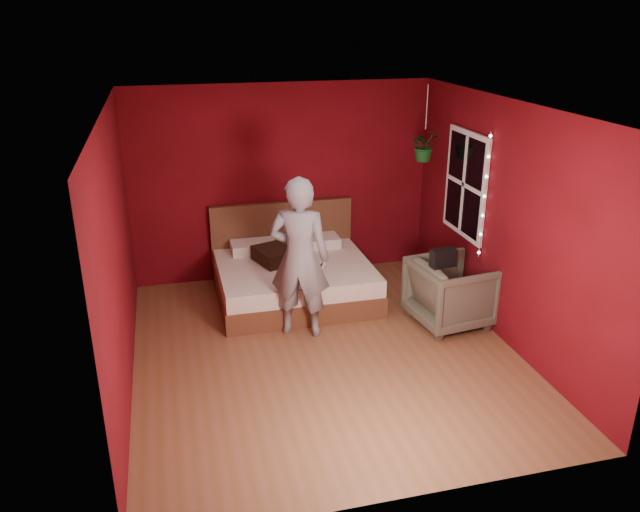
{
  "coord_description": "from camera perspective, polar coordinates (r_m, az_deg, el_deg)",
  "views": [
    {
      "loc": [
        -1.49,
        -5.69,
        3.44
      ],
      "look_at": [
        0.05,
        0.4,
        0.96
      ],
      "focal_mm": 35.0,
      "sensor_mm": 36.0,
      "label": 1
    }
  ],
  "objects": [
    {
      "name": "floor",
      "position": [
        6.81,
        0.44,
        -8.74
      ],
      "size": [
        4.5,
        4.5,
        0.0
      ],
      "primitive_type": "plane",
      "color": "brown",
      "rests_on": "ground"
    },
    {
      "name": "bed",
      "position": [
        7.97,
        -2.49,
        -1.85
      ],
      "size": [
        1.92,
        1.63,
        1.05
      ],
      "color": "brown",
      "rests_on": "ground"
    },
    {
      "name": "window",
      "position": [
        7.69,
        13.13,
        6.4
      ],
      "size": [
        0.05,
        0.97,
        1.27
      ],
      "color": "white",
      "rests_on": "room_walls"
    },
    {
      "name": "hanging_plant",
      "position": [
        8.03,
        9.54,
        9.96
      ],
      "size": [
        0.39,
        0.35,
        0.94
      ],
      "color": "silver",
      "rests_on": "room_walls"
    },
    {
      "name": "armchair",
      "position": [
        7.39,
        11.88,
        -3.28
      ],
      "size": [
        0.96,
        0.94,
        0.78
      ],
      "primitive_type": "imported",
      "rotation": [
        0.0,
        0.0,
        1.7
      ],
      "color": "#575444",
      "rests_on": "ground"
    },
    {
      "name": "person",
      "position": [
        6.82,
        -1.89,
        -0.17
      ],
      "size": [
        0.78,
        0.65,
        1.83
      ],
      "primitive_type": "imported",
      "rotation": [
        0.0,
        0.0,
        2.76
      ],
      "color": "gray",
      "rests_on": "ground"
    },
    {
      "name": "handbag",
      "position": [
        7.05,
        11.2,
        -0.16
      ],
      "size": [
        0.29,
        0.17,
        0.2
      ],
      "primitive_type": "cube",
      "rotation": [
        0.0,
        0.0,
        0.09
      ],
      "color": "black",
      "rests_on": "armchair"
    },
    {
      "name": "fairy_lights",
      "position": [
        7.23,
        14.81,
        5.3
      ],
      "size": [
        0.04,
        0.04,
        1.45
      ],
      "color": "silver",
      "rests_on": "room_walls"
    },
    {
      "name": "room_walls",
      "position": [
        6.14,
        0.48,
        4.92
      ],
      "size": [
        4.04,
        4.54,
        2.62
      ],
      "color": "maroon",
      "rests_on": "ground"
    },
    {
      "name": "throw_pillow",
      "position": [
        7.87,
        -3.89,
        0.15
      ],
      "size": [
        0.65,
        0.65,
        0.18
      ],
      "primitive_type": "cube",
      "rotation": [
        0.0,
        0.0,
        0.33
      ],
      "color": "#321C10",
      "rests_on": "bed"
    }
  ]
}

